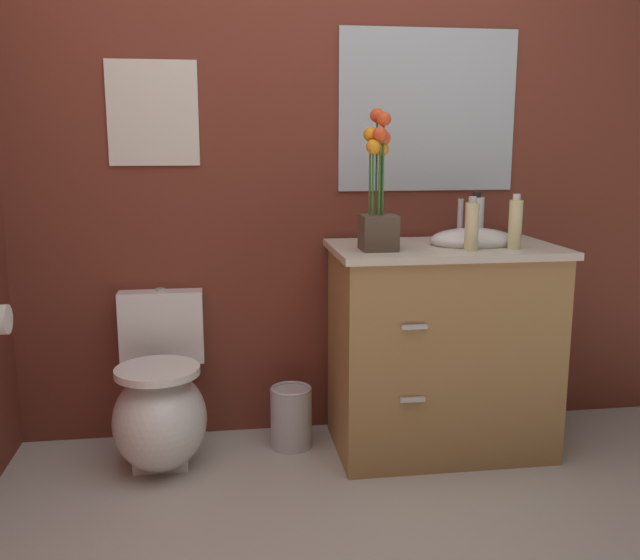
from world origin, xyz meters
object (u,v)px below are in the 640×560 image
(soap_bottle, at_px, (476,218))
(hand_wash_bottle, at_px, (515,224))
(toilet, at_px, (161,406))
(lotion_bottle, at_px, (472,226))
(wall_mirror, at_px, (428,111))
(vanity_cabinet, at_px, (442,346))
(flower_vase, at_px, (378,202))
(wall_poster, at_px, (153,113))
(trash_bin, at_px, (291,417))

(soap_bottle, xyz_separation_m, hand_wash_bottle, (0.08, -0.24, 0.00))
(soap_bottle, bearing_deg, toilet, -176.72)
(lotion_bottle, bearing_deg, toilet, 171.92)
(hand_wash_bottle, xyz_separation_m, wall_mirror, (-0.25, 0.43, 0.46))
(vanity_cabinet, xyz_separation_m, lotion_bottle, (0.05, -0.15, 0.53))
(toilet, height_order, hand_wash_bottle, hand_wash_bottle)
(flower_vase, distance_m, lotion_bottle, 0.38)
(lotion_bottle, height_order, hand_wash_bottle, hand_wash_bottle)
(lotion_bottle, distance_m, hand_wash_bottle, 0.19)
(vanity_cabinet, bearing_deg, wall_poster, 166.13)
(flower_vase, height_order, lotion_bottle, flower_vase)
(flower_vase, bearing_deg, vanity_cabinet, 15.98)
(lotion_bottle, xyz_separation_m, wall_mirror, (-0.06, 0.44, 0.46))
(trash_bin, bearing_deg, hand_wash_bottle, -14.01)
(toilet, xyz_separation_m, soap_bottle, (1.36, 0.08, 0.75))
(flower_vase, bearing_deg, wall_mirror, 51.36)
(wall_mirror, bearing_deg, trash_bin, -162.25)
(flower_vase, bearing_deg, wall_poster, 156.59)
(hand_wash_bottle, relative_size, wall_mirror, 0.28)
(flower_vase, xyz_separation_m, wall_poster, (-0.88, 0.38, 0.35))
(trash_bin, bearing_deg, vanity_cabinet, -7.95)
(flower_vase, xyz_separation_m, trash_bin, (-0.33, 0.18, -0.95))
(toilet, xyz_separation_m, flower_vase, (0.88, -0.11, 0.84))
(toilet, relative_size, wall_poster, 1.59)
(soap_bottle, xyz_separation_m, trash_bin, (-0.81, -0.01, -0.85))
(vanity_cabinet, relative_size, hand_wash_bottle, 4.87)
(hand_wash_bottle, xyz_separation_m, trash_bin, (-0.89, 0.22, -0.86))
(toilet, bearing_deg, wall_poster, 90.00)
(flower_vase, bearing_deg, soap_bottle, 22.02)
(toilet, height_order, trash_bin, toilet)
(vanity_cabinet, distance_m, wall_mirror, 1.03)
(trash_bin, bearing_deg, toilet, -173.44)
(soap_bottle, xyz_separation_m, wall_poster, (-1.36, 0.19, 0.44))
(soap_bottle, bearing_deg, flower_vase, -157.98)
(flower_vase, relative_size, trash_bin, 2.03)
(vanity_cabinet, bearing_deg, flower_vase, -164.02)
(trash_bin, distance_m, wall_poster, 1.42)
(toilet, bearing_deg, flower_vase, -7.40)
(toilet, bearing_deg, vanity_cabinet, -1.27)
(toilet, distance_m, flower_vase, 1.22)
(hand_wash_bottle, height_order, trash_bin, hand_wash_bottle)
(soap_bottle, bearing_deg, hand_wash_bottle, -72.08)
(lotion_bottle, height_order, wall_poster, wall_poster)
(toilet, xyz_separation_m, lotion_bottle, (1.25, -0.18, 0.75))
(vanity_cabinet, bearing_deg, wall_mirror, 90.51)
(hand_wash_bottle, bearing_deg, vanity_cabinet, 151.74)
(wall_mirror, bearing_deg, vanity_cabinet, -89.49)
(hand_wash_bottle, bearing_deg, wall_poster, 163.49)
(hand_wash_bottle, bearing_deg, trash_bin, 165.99)
(vanity_cabinet, bearing_deg, hand_wash_bottle, -28.26)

